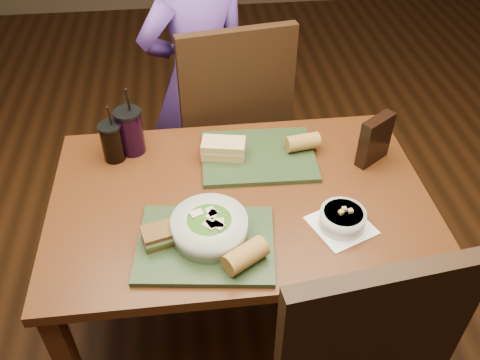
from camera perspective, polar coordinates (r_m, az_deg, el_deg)
The scene contains 15 objects.
ground at distance 2.33m, azimuth 0.00°, elevation -15.38°, with size 6.00×6.00×0.00m, color #381C0B.
dining_table at distance 1.82m, azimuth 0.00°, elevation -3.82°, with size 1.30×0.85×0.75m.
chair_far at distance 2.34m, azimuth -0.60°, elevation 6.70°, with size 0.55×0.55×1.11m.
diner at distance 2.43m, azimuth -4.68°, elevation 11.33°, with size 0.54×0.36×1.48m, color #5D3695.
tray_near at distance 1.59m, azimuth -3.87°, elevation -7.19°, with size 0.42×0.32×0.02m, color #26361B.
tray_far at distance 1.91m, azimuth 2.07°, elevation 2.72°, with size 0.42×0.32×0.02m, color #26361B.
salad_bowl at distance 1.57m, azimuth -3.44°, elevation -5.19°, with size 0.24×0.24×0.08m.
soup_bowl at distance 1.66m, azimuth 11.43°, elevation -4.27°, with size 0.23×0.23×0.07m.
sandwich_near at distance 1.58m, azimuth -8.90°, elevation -6.16°, with size 0.13×0.10×0.05m.
sandwich_far at distance 1.88m, azimuth -1.86°, elevation 3.56°, with size 0.17×0.12×0.06m.
baguette_near at distance 1.50m, azimuth 0.60°, elevation -8.50°, with size 0.07×0.07×0.13m, color #AD7533.
baguette_far at distance 1.92m, azimuth 7.06°, elevation 4.24°, with size 0.06×0.06×0.12m, color #AD7533.
cup_cola at distance 1.92m, azimuth -14.15°, elevation 4.17°, with size 0.09×0.09×0.23m.
cup_berry at distance 1.93m, azimuth -12.22°, elevation 5.37°, with size 0.10×0.10×0.28m.
chip_bag at distance 1.91m, azimuth 14.92°, elevation 4.39°, with size 0.14×0.04×0.19m, color black.
Camera 1 is at (-0.15, -1.28, 1.94)m, focal length 38.00 mm.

